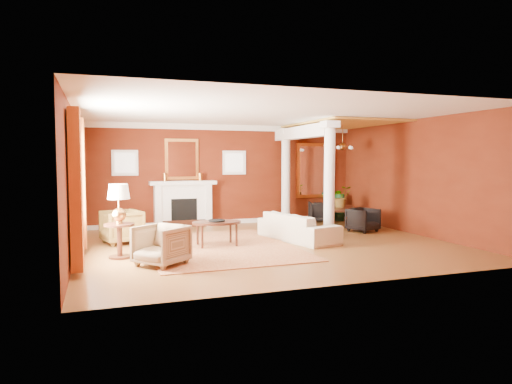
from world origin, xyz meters
name	(u,v)px	position (x,y,z in m)	size (l,w,h in m)	color
ground	(267,244)	(0.00, 0.00, 0.00)	(8.00, 8.00, 0.00)	brown
room_shell	(267,154)	(0.00, 0.00, 2.02)	(8.04, 7.04, 2.92)	#5F1F0D
fireplace	(183,204)	(-1.30, 3.32, 0.65)	(1.85, 0.42, 1.29)	white
overmantel_mirror	(182,159)	(-1.30, 3.45, 1.90)	(0.95, 0.07, 1.15)	gold
flank_window_left	(125,163)	(-2.85, 3.46, 1.80)	(0.70, 0.07, 0.70)	white
flank_window_right	(234,163)	(0.25, 3.46, 1.80)	(0.70, 0.07, 0.70)	white
left_window	(78,185)	(-3.89, -0.60, 1.42)	(0.21, 2.55, 2.60)	white
column_front	(329,179)	(1.70, 0.30, 1.43)	(0.36, 0.36, 2.80)	white
column_back	(286,175)	(1.70, 3.00, 1.43)	(0.36, 0.36, 2.80)	white
header_beam	(302,133)	(1.70, 1.90, 2.62)	(0.30, 3.20, 0.32)	white
amber_ceiling	(342,124)	(2.85, 1.75, 2.87)	(2.30, 3.40, 0.04)	gold
dining_mirror	(316,170)	(2.90, 3.45, 1.55)	(1.30, 0.07, 1.70)	gold
chandelier	(342,147)	(2.90, 1.80, 2.25)	(0.60, 0.62, 0.75)	#B57B39
crown_trim	(226,128)	(0.00, 3.46, 2.82)	(8.00, 0.08, 0.16)	white
base_trim	(226,222)	(0.00, 3.46, 0.06)	(8.00, 0.08, 0.12)	white
rug	(219,247)	(-1.11, -0.01, 0.01)	(3.07, 4.10, 0.02)	maroon
sofa	(298,222)	(0.85, 0.23, 0.42)	(2.16, 0.63, 0.85)	beige
armchair_leopard	(121,225)	(-3.07, 1.15, 0.41)	(0.80, 0.75, 0.83)	black
armchair_stripe	(161,243)	(-2.51, -1.33, 0.40)	(0.77, 0.72, 0.80)	tan
coffee_table	(217,224)	(-1.12, 0.14, 0.50)	(1.08, 1.08, 0.54)	black
coffee_book	(214,216)	(-1.19, 0.16, 0.65)	(0.16, 0.02, 0.22)	black
side_table	(119,209)	(-3.18, -0.44, 0.95)	(0.57, 0.57, 1.42)	black
dining_table	(340,211)	(2.94, 1.95, 0.43)	(1.53, 0.54, 0.85)	black
dining_chair_near	(363,219)	(3.00, 0.85, 0.34)	(0.66, 0.62, 0.68)	black
dining_chair_far	(320,211)	(2.82, 2.94, 0.34)	(0.66, 0.62, 0.68)	black
green_urn	(339,210)	(3.50, 3.00, 0.33)	(0.35, 0.35, 0.84)	#154224
potted_plant	(341,188)	(2.94, 1.92, 1.09)	(0.54, 0.61, 0.47)	#26591E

